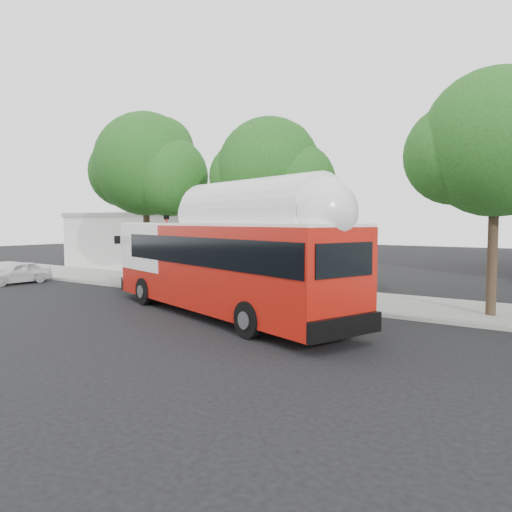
# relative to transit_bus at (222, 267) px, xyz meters

# --- Properties ---
(ground) EXTENTS (120.00, 120.00, 0.00)m
(ground) POSITION_rel_transit_bus_xyz_m (-0.49, -0.47, -1.91)
(ground) COLOR black
(ground) RESTS_ON ground
(sidewalk) EXTENTS (60.00, 5.00, 0.15)m
(sidewalk) POSITION_rel_transit_bus_xyz_m (-0.49, 6.03, -1.83)
(sidewalk) COLOR gray
(sidewalk) RESTS_ON ground
(curb_strip) EXTENTS (60.00, 0.30, 0.15)m
(curb_strip) POSITION_rel_transit_bus_xyz_m (-0.49, 3.43, -1.83)
(curb_strip) COLOR gray
(curb_strip) RESTS_ON ground
(red_curb_segment) EXTENTS (10.00, 0.32, 0.16)m
(red_curb_segment) POSITION_rel_transit_bus_xyz_m (-3.49, 3.43, -1.83)
(red_curb_segment) COLOR maroon
(red_curb_segment) RESTS_ON ground
(street_tree_left) EXTENTS (6.67, 5.80, 9.74)m
(street_tree_left) POSITION_rel_transit_bus_xyz_m (-9.02, 5.09, 4.70)
(street_tree_left) COLOR #2D2116
(street_tree_left) RESTS_ON ground
(street_tree_mid) EXTENTS (5.75, 5.00, 8.62)m
(street_tree_mid) POSITION_rel_transit_bus_xyz_m (-1.09, 5.59, 4.00)
(street_tree_mid) COLOR #2D2116
(street_tree_mid) RESTS_ON ground
(street_tree_right) EXTENTS (6.21, 5.40, 9.18)m
(street_tree_right) POSITION_rel_transit_bus_xyz_m (8.95, 5.39, 4.35)
(street_tree_right) COLOR #2D2116
(street_tree_right) RESTS_ON ground
(low_commercial_bldg) EXTENTS (16.20, 10.20, 4.25)m
(low_commercial_bldg) POSITION_rel_transit_bus_xyz_m (-14.49, 13.53, 0.25)
(low_commercial_bldg) COLOR silver
(low_commercial_bldg) RESTS_ON ground
(transit_bus) EXTENTS (13.82, 6.76, 4.08)m
(transit_bus) POSITION_rel_transit_bus_xyz_m (0.00, 0.00, 0.00)
(transit_bus) COLOR #A8150B
(transit_bus) RESTS_ON ground
(parked_car) EXTENTS (3.85, 1.68, 1.29)m
(parked_car) POSITION_rel_transit_bus_xyz_m (-16.03, 0.99, -1.26)
(parked_car) COLOR silver
(parked_car) RESTS_ON ground
(signal_pole) EXTENTS (0.11, 0.37, 3.95)m
(signal_pole) POSITION_rel_transit_bus_xyz_m (-7.03, 4.14, 0.12)
(signal_pole) COLOR red
(signal_pole) RESTS_ON ground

